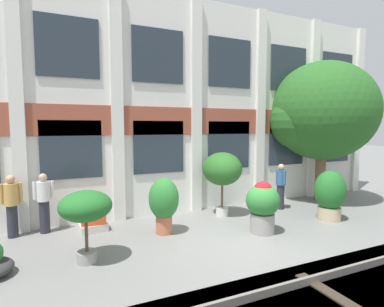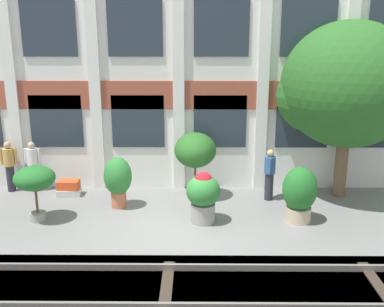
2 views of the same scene
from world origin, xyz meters
name	(u,v)px [view 2 (image 2 of 2)]	position (x,y,z in m)	size (l,w,h in m)	color
ground_plane	(175,228)	(0.00, 0.00, 0.00)	(80.00, 80.00, 0.00)	slate
apartment_facade	(179,79)	(0.00, 3.40, 3.58)	(16.22, 0.64, 7.17)	silver
rail_tracks	(169,294)	(0.00, -2.92, -0.13)	(23.86, 2.80, 0.43)	#5B5449
broadleaf_tree	(348,88)	(5.11, 2.47, 3.41)	(4.22, 4.02, 5.41)	brown
potted_plant_ribbed_drum	(300,193)	(3.37, 0.47, 0.83)	(0.94, 0.94, 1.56)	tan
potted_plant_tall_urn	(35,180)	(-3.83, 0.44, 1.18)	(1.11, 1.11, 1.56)	gray
potted_plant_terracotta_small	(195,151)	(0.53, 2.23, 1.51)	(1.28, 1.28, 2.09)	beige
potted_plant_square_trough	(69,188)	(-3.50, 2.40, 0.23)	(0.78, 0.60, 0.50)	beige
potted_plant_stone_basin	(118,179)	(-1.75, 1.44, 0.89)	(0.82, 0.82, 1.53)	#B76647
potted_plant_glazed_jar	(203,194)	(0.74, 0.38, 0.80)	(0.92, 0.92, 1.44)	gray
resident_by_doorway	(270,173)	(2.81, 2.08, 0.86)	(0.34, 0.52, 1.61)	#282833
resident_watching_tracks	(33,165)	(-4.73, 2.81, 0.88)	(0.53, 0.34, 1.65)	#282833
resident_near_plants	(9,165)	(-5.49, 2.78, 0.89)	(0.52, 0.34, 1.66)	#282833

